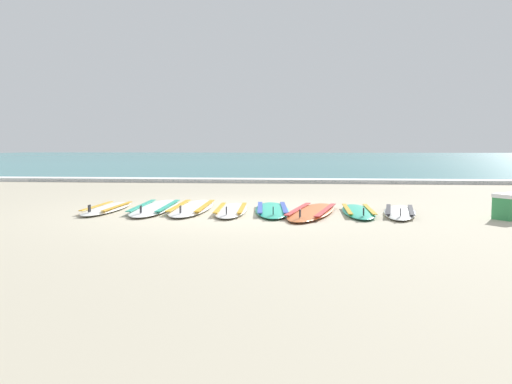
{
  "coord_description": "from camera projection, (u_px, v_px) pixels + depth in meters",
  "views": [
    {
      "loc": [
        1.23,
        -8.44,
        1.07
      ],
      "look_at": [
        0.39,
        0.86,
        0.25
      ],
      "focal_mm": 36.82,
      "sensor_mm": 36.0,
      "label": 1
    }
  ],
  "objects": [
    {
      "name": "sea",
      "position": [
        289.0,
        158.0,
        44.81
      ],
      "size": [
        80.0,
        60.0,
        0.1
      ],
      "primitive_type": "cube",
      "color": "teal",
      "rests_on": "ground"
    },
    {
      "name": "surfboard_4",
      "position": [
        272.0,
        210.0,
        8.55
      ],
      "size": [
        0.72,
        2.21,
        0.18
      ],
      "color": "#2DB793",
      "rests_on": "ground"
    },
    {
      "name": "surfboard_2",
      "position": [
        192.0,
        208.0,
        8.81
      ],
      "size": [
        0.7,
        2.49,
        0.18
      ],
      "color": "white",
      "rests_on": "ground"
    },
    {
      "name": "surfboard_0",
      "position": [
        107.0,
        208.0,
        8.73
      ],
      "size": [
        0.52,
        1.96,
        0.18
      ],
      "color": "white",
      "rests_on": "ground"
    },
    {
      "name": "cooler_box",
      "position": [
        510.0,
        206.0,
        7.67
      ],
      "size": [
        0.55,
        0.52,
        0.38
      ],
      "color": "#338C4C",
      "rests_on": "ground"
    },
    {
      "name": "surfboard_5",
      "position": [
        312.0,
        212.0,
        8.29
      ],
      "size": [
        1.06,
        2.5,
        0.18
      ],
      "color": "orange",
      "rests_on": "ground"
    },
    {
      "name": "surfboard_1",
      "position": [
        155.0,
        208.0,
        8.84
      ],
      "size": [
        0.77,
        2.52,
        0.18
      ],
      "color": "white",
      "rests_on": "ground"
    },
    {
      "name": "surfboard_3",
      "position": [
        231.0,
        210.0,
        8.49
      ],
      "size": [
        0.61,
        2.05,
        0.18
      ],
      "color": "white",
      "rests_on": "ground"
    },
    {
      "name": "ground_plane",
      "position": [
        228.0,
        212.0,
        8.58
      ],
      "size": [
        80.0,
        80.0,
        0.0
      ],
      "primitive_type": "plane",
      "color": "#B7AD93"
    },
    {
      "name": "surfboard_7",
      "position": [
        400.0,
        212.0,
        8.24
      ],
      "size": [
        0.79,
        1.99,
        0.18
      ],
      "color": "white",
      "rests_on": "ground"
    },
    {
      "name": "surfboard_6",
      "position": [
        358.0,
        211.0,
        8.33
      ],
      "size": [
        0.49,
        1.94,
        0.18
      ],
      "color": "#2DB793",
      "rests_on": "ground"
    },
    {
      "name": "wave_foam_strip",
      "position": [
        262.0,
        181.0,
        15.4
      ],
      "size": [
        80.0,
        0.7,
        0.11
      ],
      "primitive_type": "cube",
      "color": "white",
      "rests_on": "ground"
    }
  ]
}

